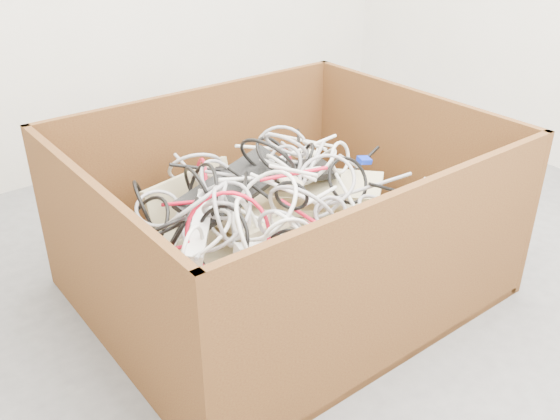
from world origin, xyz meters
TOP-DOWN VIEW (x-y plane):
  - ground at (0.00, 0.00)m, footprint 3.00×3.00m
  - cardboard_box at (-0.24, 0.12)m, footprint 1.28×1.06m
  - keyboard_pile at (-0.21, 0.17)m, footprint 0.91×0.82m
  - mice_scatter at (-0.25, 0.12)m, footprint 0.93×0.76m
  - power_strip_left at (-0.55, 0.11)m, footprint 0.22×0.25m
  - power_strip_right at (-0.41, -0.09)m, footprint 0.27×0.13m
  - vga_plug at (0.17, 0.15)m, footprint 0.06×0.05m
  - cable_tangle at (-0.38, 0.11)m, footprint 1.09×0.88m

SIDE VIEW (x-z plane):
  - ground at x=0.00m, z-range 0.00..0.00m
  - cardboard_box at x=-0.24m, z-range -0.16..0.45m
  - keyboard_pile at x=-0.21m, z-range 0.10..0.44m
  - power_strip_right at x=-0.41m, z-range 0.28..0.37m
  - mice_scatter at x=-0.25m, z-range 0.27..0.43m
  - power_strip_left at x=-0.55m, z-range 0.31..0.43m
  - vga_plug at x=0.17m, z-range 0.36..0.39m
  - cable_tangle at x=-0.38m, z-range 0.19..0.60m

